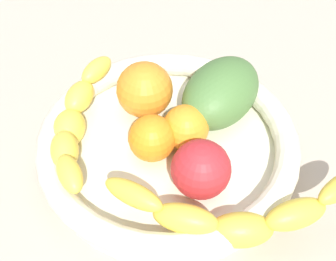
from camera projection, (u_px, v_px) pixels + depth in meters
kitchen_counter at (168, 168)px, 56.82cm from camera, size 120.00×120.00×3.00cm
fruit_bowl at (168, 146)px, 53.91cm from camera, size 28.88×28.88×4.75cm
banana_draped_left at (75, 122)px, 53.19cm from camera, size 11.47×18.59×4.91cm
banana_draped_right at (240, 214)px, 45.13cm from camera, size 24.51×12.24×5.11cm
orange_front at (153, 139)px, 51.68cm from camera, size 5.18×5.18×5.18cm
orange_mid_left at (142, 90)px, 55.85cm from camera, size 6.61×6.61×6.61cm
orange_mid_right at (185, 127)px, 53.00cm from camera, size 5.13×5.13×5.13cm
mango_green at (221, 92)px, 55.56cm from camera, size 13.78×12.55×6.68cm
tomato_red at (201, 169)px, 48.33cm from camera, size 6.15×6.15×6.15cm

